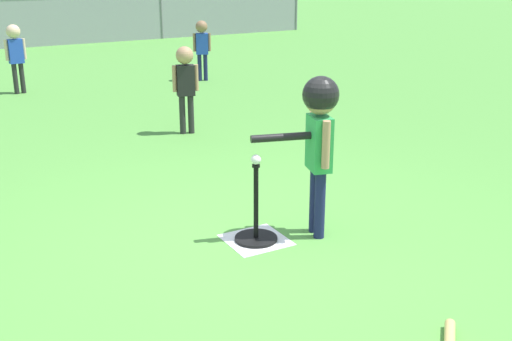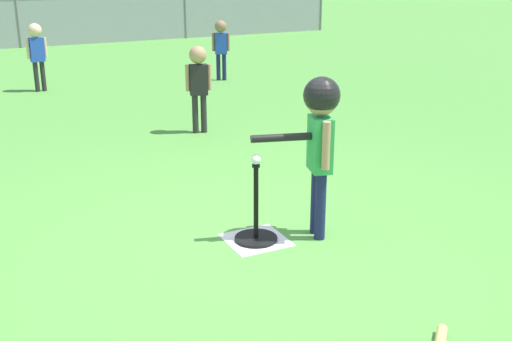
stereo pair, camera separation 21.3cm
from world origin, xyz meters
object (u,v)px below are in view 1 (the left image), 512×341
Objects in this scene: fielder_near_left at (185,78)px; fielder_deep_center at (202,42)px; batter_child at (319,124)px; baseball_on_tee at (256,160)px; fielder_deep_right at (15,50)px; batting_tee at (256,229)px.

fielder_near_left is 3.36m from fielder_deep_center.
fielder_deep_center is at bearing 72.94° from batter_child.
fielder_deep_right is (-0.56, 6.40, 0.04)m from baseball_on_tee.
batting_tee is 0.60× the size of fielder_deep_center.
fielder_deep_center is (2.33, 5.99, 0.01)m from baseball_on_tee.
baseball_on_tee is (0.00, 0.00, 0.54)m from batting_tee.
fielder_near_left is at bearing 84.44° from batter_child.
batting_tee is at bearing -85.00° from fielder_deep_right.
batter_child is at bearing -107.06° from fielder_deep_center.
batting_tee is 0.54m from baseball_on_tee.
batter_child reaches higher than fielder_deep_right.
fielder_deep_right reaches higher than fielder_deep_center.
fielder_deep_center is at bearing 68.78° from baseball_on_tee.
fielder_near_left reaches higher than batting_tee.
batting_tee is 6.45m from fielder_deep_center.
batter_child is at bearing -15.66° from batting_tee.
batting_tee is at bearing 180.00° from baseball_on_tee.
baseball_on_tee reaches higher than batting_tee.
fielder_deep_right reaches higher than baseball_on_tee.
batter_child is 3.17m from fielder_near_left.
fielder_near_left is (0.76, 3.03, 0.57)m from batting_tee.
fielder_deep_right reaches higher than fielder_near_left.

